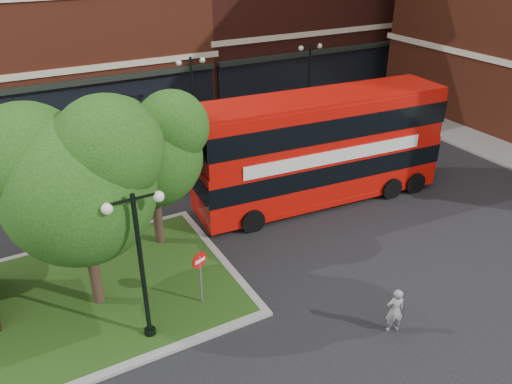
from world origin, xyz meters
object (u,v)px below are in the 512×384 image
woman (395,310)px  bus (321,142)px  car_silver (127,143)px  car_white (200,119)px

woman → bus: bearing=-91.2°
woman → car_silver: bearing=-60.9°
bus → car_silver: 11.51m
woman → car_white: bearing=-76.7°
bus → car_white: size_ratio=2.43×
woman → car_white: woman is taller
bus → woman: (-2.97, -8.27, -2.08)m
woman → car_white: size_ratio=0.33×
bus → car_silver: size_ratio=2.80×
woman → car_silver: (-3.29, 17.68, -0.08)m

